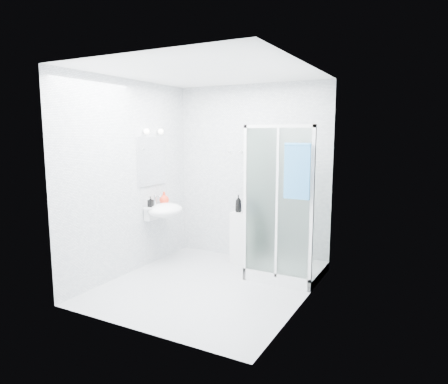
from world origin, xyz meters
The scene contains 12 objects.
room centered at (0.00, 0.00, 1.30)m, with size 2.40×2.60×2.60m.
shower_enclosure centered at (0.67, 0.77, 0.45)m, with size 0.90×0.95×2.00m.
wall_basin centered at (-0.99, 0.45, 0.80)m, with size 0.46×0.56×0.35m.
mirror centered at (-1.19, 0.45, 1.50)m, with size 0.02×0.60×0.70m, color white.
vanity_lights centered at (-1.14, 0.45, 1.92)m, with size 0.10×0.40×0.08m.
wall_hooks centered at (-0.25, 1.26, 1.62)m, with size 0.23×0.06×0.03m.
storage_cabinet centered at (0.00, 1.06, 0.38)m, with size 0.32×0.34×0.76m.
hand_towel centered at (1.01, 0.36, 1.47)m, with size 0.31×0.05×0.66m.
shampoo_bottle_a centered at (-0.06, 1.01, 0.89)m, with size 0.10×0.10×0.25m, color black.
shampoo_bottle_b centered at (0.07, 1.08, 0.89)m, with size 0.12×0.12×0.26m, color #0A143F.
soap_dispenser_orange centered at (-1.07, 0.57, 0.95)m, with size 0.14×0.14×0.18m, color red.
soap_dispenser_black centered at (-1.10, 0.30, 0.94)m, with size 0.07×0.07×0.15m, color black.
Camera 1 is at (2.44, -4.10, 1.90)m, focal length 32.00 mm.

